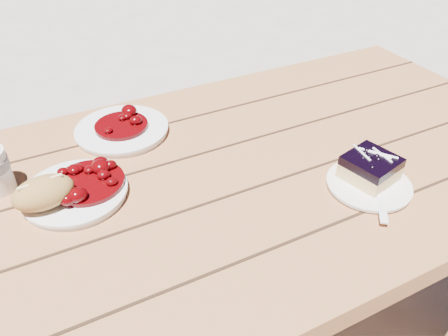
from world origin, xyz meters
name	(u,v)px	position (x,y,z in m)	size (l,w,h in m)	color
picnic_table	(146,252)	(0.00, 0.00, 0.59)	(2.00, 1.55, 0.75)	brown
main_plate	(75,193)	(-0.11, 0.06, 0.76)	(0.20, 0.20, 0.02)	white
goulash_stew	(87,176)	(-0.08, 0.06, 0.79)	(0.14, 0.14, 0.04)	#540306
bread_roll	(43,193)	(-0.16, 0.04, 0.80)	(0.12, 0.08, 0.06)	#AB8041
dessert_plate	(369,185)	(0.44, -0.18, 0.76)	(0.17, 0.17, 0.01)	white
blueberry_cake	(370,168)	(0.45, -0.17, 0.79)	(0.12, 0.12, 0.05)	#F8D487
fork_dessert	(381,201)	(0.42, -0.24, 0.76)	(0.03, 0.16, 0.01)	white
second_plate	(122,130)	(0.04, 0.25, 0.76)	(0.22, 0.22, 0.02)	white
second_stew	(120,120)	(0.04, 0.25, 0.79)	(0.13, 0.13, 0.04)	#540306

